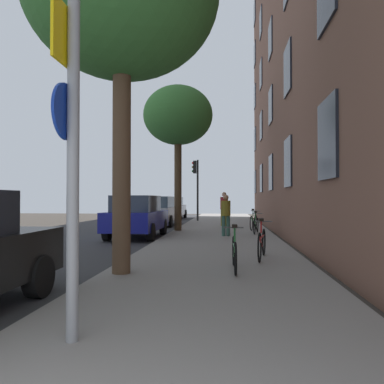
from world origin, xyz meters
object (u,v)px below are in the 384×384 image
(pedestrian_0, at_px, (226,212))
(car_3, at_px, (172,208))
(car_2, at_px, (159,211))
(bicycle_1, at_px, (262,243))
(car_1, at_px, (137,216))
(pedestrian_1, at_px, (224,207))
(bicycle_3, at_px, (254,222))
(bicycle_0, at_px, (234,252))
(bicycle_2, at_px, (256,225))
(traffic_light, at_px, (196,179))
(sign_post, at_px, (71,141))
(tree_far, at_px, (178,116))

(pedestrian_0, xyz_separation_m, car_3, (-4.06, 13.56, -0.16))
(car_3, bearing_deg, car_2, -87.50)
(bicycle_1, relative_size, car_1, 0.43)
(pedestrian_1, bearing_deg, car_2, 160.02)
(bicycle_3, distance_m, pedestrian_0, 3.17)
(car_1, relative_size, car_3, 0.91)
(bicycle_0, relative_size, bicycle_2, 1.01)
(traffic_light, height_order, bicycle_0, traffic_light)
(sign_post, distance_m, bicycle_3, 13.72)
(tree_far, distance_m, bicycle_3, 5.75)
(sign_post, distance_m, bicycle_2, 12.08)
(traffic_light, bearing_deg, tree_far, -91.42)
(tree_far, bearing_deg, bicycle_0, -75.53)
(pedestrian_0, bearing_deg, bicycle_0, -88.33)
(car_1, bearing_deg, sign_post, -79.65)
(traffic_light, height_order, car_1, traffic_light)
(bicycle_1, distance_m, bicycle_3, 8.14)
(pedestrian_0, height_order, car_2, pedestrian_0)
(bicycle_2, bearing_deg, bicycle_3, 89.21)
(pedestrian_1, height_order, car_1, pedestrian_1)
(sign_post, height_order, tree_far, tree_far)
(traffic_light, relative_size, bicycle_3, 2.34)
(bicycle_1, height_order, car_1, car_1)
(pedestrian_1, distance_m, car_2, 3.89)
(bicycle_2, relative_size, pedestrian_1, 0.95)
(bicycle_3, height_order, pedestrian_0, pedestrian_0)
(sign_post, height_order, pedestrian_1, sign_post)
(bicycle_1, distance_m, car_3, 19.45)
(traffic_light, distance_m, bicycle_0, 16.53)
(sign_post, relative_size, bicycle_0, 2.02)
(sign_post, relative_size, bicycle_3, 2.05)
(bicycle_1, bearing_deg, car_2, 111.35)
(bicycle_1, bearing_deg, traffic_light, 100.61)
(bicycle_0, distance_m, pedestrian_0, 6.71)
(bicycle_0, height_order, pedestrian_0, pedestrian_0)
(bicycle_1, bearing_deg, car_3, 104.64)
(tree_far, height_order, pedestrian_1, tree_far)
(sign_post, distance_m, car_2, 17.21)
(bicycle_0, xyz_separation_m, car_3, (-4.26, 20.25, 0.37))
(car_2, bearing_deg, car_1, -86.96)
(bicycle_1, bearing_deg, pedestrian_1, 95.25)
(pedestrian_0, relative_size, pedestrian_1, 0.89)
(traffic_light, xyz_separation_m, bicycle_1, (2.77, -14.80, -2.26))
(traffic_light, xyz_separation_m, bicycle_3, (3.14, -6.67, -2.26))
(bicycle_1, distance_m, pedestrian_1, 10.53)
(tree_far, xyz_separation_m, car_1, (-1.32, -2.06, -4.29))
(sign_post, bearing_deg, tree_far, 92.82)
(tree_far, bearing_deg, pedestrian_0, -46.49)
(traffic_light, xyz_separation_m, pedestrian_1, (1.81, -4.34, -1.64))
(bicycle_2, height_order, bicycle_3, bicycle_3)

